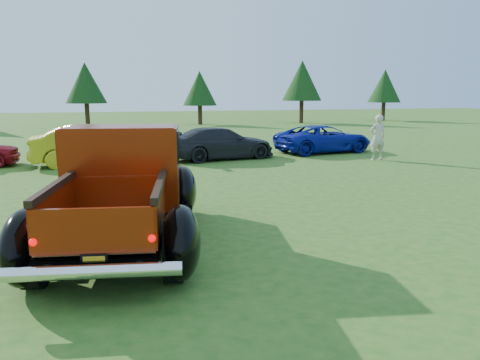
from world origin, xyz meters
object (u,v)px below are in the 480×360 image
(pickup_truck, at_px, (125,185))
(show_car_yellow, at_px, (93,145))
(tree_mid_right, at_px, (200,88))
(show_car_grey, at_px, (221,143))
(show_car_blue, at_px, (324,139))
(tree_east, at_px, (302,81))
(tree_far_east, at_px, (385,86))
(tree_mid_left, at_px, (85,83))
(spectator, at_px, (377,137))

(pickup_truck, distance_m, show_car_yellow, 9.40)
(tree_mid_right, relative_size, show_car_grey, 1.01)
(tree_mid_right, xyz_separation_m, show_car_blue, (1.28, -19.97, -2.37))
(tree_east, height_order, tree_far_east, tree_east)
(tree_far_east, relative_size, pickup_truck, 0.83)
(tree_far_east, xyz_separation_m, pickup_truck, (-25.90, -30.67, -2.28))
(pickup_truck, height_order, show_car_blue, pickup_truck)
(tree_east, distance_m, show_car_blue, 21.17)
(tree_mid_left, xyz_separation_m, tree_east, (18.00, -1.50, 0.27))
(show_car_grey, bearing_deg, tree_mid_right, -19.21)
(tree_mid_left, distance_m, pickup_truck, 31.29)
(pickup_truck, xyz_separation_m, show_car_blue, (9.18, 10.20, -0.36))
(tree_mid_left, relative_size, spectator, 2.81)
(tree_far_east, xyz_separation_m, show_car_grey, (-21.62, -21.19, -2.61))
(tree_mid_right, xyz_separation_m, show_car_grey, (-3.62, -20.69, -2.34))
(show_car_blue, bearing_deg, spectator, -169.83)
(tree_far_east, relative_size, show_car_yellow, 1.08)
(tree_far_east, bearing_deg, show_car_yellow, -141.20)
(pickup_truck, relative_size, show_car_yellow, 1.30)
(tree_east, bearing_deg, tree_mid_right, 176.82)
(tree_east, height_order, show_car_grey, tree_east)
(show_car_blue, distance_m, spectator, 2.93)
(tree_east, relative_size, spectator, 3.04)
(show_car_yellow, distance_m, show_car_blue, 9.79)
(show_car_grey, bearing_deg, show_car_blue, -90.89)
(tree_mid_right, height_order, tree_far_east, tree_far_east)
(tree_mid_left, distance_m, show_car_grey, 22.52)
(tree_east, relative_size, show_car_grey, 1.24)
(show_car_yellow, bearing_deg, show_car_grey, -93.04)
(tree_mid_left, xyz_separation_m, tree_far_east, (27.00, -0.50, -0.14))
(show_car_grey, bearing_deg, tree_far_east, -54.85)
(tree_east, distance_m, tree_far_east, 9.06)
(tree_mid_right, height_order, show_car_blue, tree_mid_right)
(tree_mid_right, xyz_separation_m, pickup_truck, (-7.90, -30.17, -2.01))
(tree_mid_left, bearing_deg, show_car_grey, -76.08)
(pickup_truck, bearing_deg, tree_mid_right, 86.08)
(tree_far_east, xyz_separation_m, show_car_blue, (-16.72, -20.47, -2.64))
(tree_east, xyz_separation_m, show_car_blue, (-7.72, -19.47, -3.05))
(show_car_grey, relative_size, spectator, 2.45)
(show_car_grey, height_order, spectator, spectator)
(show_car_blue, bearing_deg, tree_mid_left, 17.83)
(tree_far_east, relative_size, show_car_grey, 1.10)
(tree_mid_right, distance_m, show_car_yellow, 22.56)
(tree_mid_left, relative_size, tree_mid_right, 1.14)
(show_car_yellow, bearing_deg, tree_far_east, -55.36)
(tree_east, distance_m, pickup_truck, 34.25)
(pickup_truck, distance_m, show_car_blue, 13.73)
(show_car_yellow, relative_size, show_car_grey, 1.02)
(tree_mid_right, height_order, show_car_yellow, tree_mid_right)
(tree_mid_right, bearing_deg, tree_far_east, 1.59)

